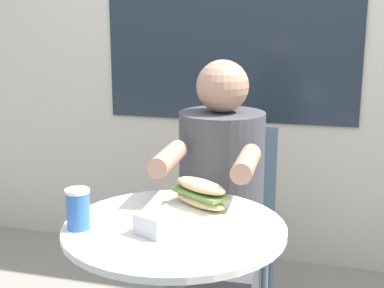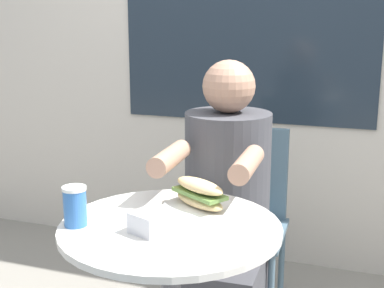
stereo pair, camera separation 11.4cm
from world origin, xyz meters
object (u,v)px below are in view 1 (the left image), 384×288
Objects in this scene: seated_diner at (219,234)px; sandwich_on_plate at (201,197)px; drink_cup at (78,209)px; diner_chair at (235,205)px.

sandwich_on_plate is (0.02, -0.36, 0.27)m from seated_diner.
seated_diner is 0.45m from sandwich_on_plate.
drink_cup reaches higher than sandwich_on_plate.
drink_cup is (-0.28, -0.61, 0.29)m from seated_diner.
diner_chair is at bearing 91.92° from sandwich_on_plate.
seated_diner is at bearing 88.24° from diner_chair.
seated_diner reaches higher than sandwich_on_plate.
seated_diner is 10.14× the size of drink_cup.
diner_chair reaches higher than sandwich_on_plate.
sandwich_on_plate is (0.02, -0.70, 0.28)m from diner_chair.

